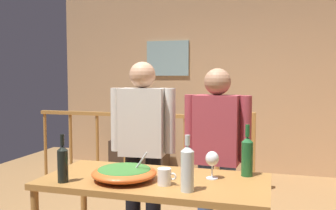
{
  "coord_description": "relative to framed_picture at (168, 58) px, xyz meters",
  "views": [
    {
      "loc": [
        0.71,
        -2.88,
        1.46
      ],
      "look_at": [
        -0.04,
        -0.32,
        1.26
      ],
      "focal_mm": 38.99,
      "sensor_mm": 36.0,
      "label": 1
    }
  ],
  "objects": [
    {
      "name": "person_standing_right",
      "position": [
        1.23,
        -2.8,
        -0.88
      ],
      "size": [
        0.54,
        0.25,
        1.53
      ],
      "rotation": [
        0.0,
        0.0,
        3.07
      ],
      "color": "#3D5684",
      "rests_on": "ground_plane"
    },
    {
      "name": "serving_table",
      "position": [
        0.92,
        -3.44,
        -1.05
      ],
      "size": [
        1.48,
        0.7,
        0.8
      ],
      "color": "#9E6B33",
      "rests_on": "ground_plane"
    },
    {
      "name": "wine_bottle_clear",
      "position": [
        1.19,
        -3.64,
        -0.83
      ],
      "size": [
        0.08,
        0.08,
        0.33
      ],
      "color": "silver",
      "rests_on": "serving_table"
    },
    {
      "name": "wine_bottle_green",
      "position": [
        1.5,
        -3.2,
        -0.83
      ],
      "size": [
        0.08,
        0.08,
        0.35
      ],
      "color": "#1E5628",
      "rests_on": "serving_table"
    },
    {
      "name": "salad_bowl",
      "position": [
        0.74,
        -3.52,
        -0.92
      ],
      "size": [
        0.42,
        0.42,
        0.21
      ],
      "color": "#DB5B23",
      "rests_on": "serving_table"
    },
    {
      "name": "stair_railing",
      "position": [
        0.34,
        -1.04,
        -1.14
      ],
      "size": [
        3.08,
        0.1,
        1.02
      ],
      "color": "#9E6B33",
      "rests_on": "ground_plane"
    },
    {
      "name": "wine_glass",
      "position": [
        1.28,
        -3.34,
        -0.84
      ],
      "size": [
        0.09,
        0.09,
        0.18
      ],
      "color": "silver",
      "rests_on": "serving_table"
    },
    {
      "name": "tv_console",
      "position": [
        -0.38,
        -0.29,
        -1.54
      ],
      "size": [
        0.9,
        0.4,
        0.46
      ],
      "primitive_type": "cube",
      "color": "#38281E",
      "rests_on": "ground_plane"
    },
    {
      "name": "back_wall",
      "position": [
        0.95,
        0.06,
        -0.36
      ],
      "size": [
        5.59,
        0.1,
        2.82
      ],
      "primitive_type": "cube",
      "color": "tan",
      "rests_on": "ground_plane"
    },
    {
      "name": "wine_bottle_dark",
      "position": [
        0.38,
        -3.68,
        -0.85
      ],
      "size": [
        0.07,
        0.07,
        0.31
      ],
      "color": "black",
      "rests_on": "serving_table"
    },
    {
      "name": "framed_picture",
      "position": [
        0.0,
        0.0,
        0.0
      ],
      "size": [
        0.7,
        0.03,
        0.56
      ],
      "primitive_type": "cube",
      "color": "#80A1A4"
    },
    {
      "name": "person_standing_left",
      "position": [
        0.6,
        -2.8,
        -0.83
      ],
      "size": [
        0.56,
        0.25,
        1.59
      ],
      "rotation": [
        0.0,
        0.0,
        3.22
      ],
      "color": "black",
      "rests_on": "ground_plane"
    },
    {
      "name": "mug_white",
      "position": [
        1.02,
        -3.56,
        -0.92
      ],
      "size": [
        0.12,
        0.08,
        0.1
      ],
      "color": "white",
      "rests_on": "serving_table"
    },
    {
      "name": "flat_screen_tv",
      "position": [
        -0.38,
        -0.32,
        -1.04
      ],
      "size": [
        0.61,
        0.12,
        0.46
      ],
      "color": "black",
      "rests_on": "tv_console"
    }
  ]
}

